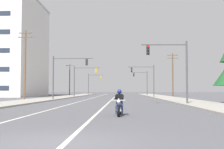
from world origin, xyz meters
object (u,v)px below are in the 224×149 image
Objects in this scene: traffic_signal_mid_left at (82,76)px; traffic_signal_far_right at (143,80)px; traffic_signal_near_left at (65,71)px; utility_pole_left_near at (25,62)px; utility_pole_left_far at (70,79)px; traffic_signal_mid_right at (146,76)px; motorcycle_with_rider at (119,105)px; traffic_signal_near_right at (174,63)px; traffic_signal_far_left at (93,81)px; utility_pole_right_far at (173,73)px.

traffic_signal_mid_left is 20.80m from traffic_signal_far_right.
traffic_signal_near_left is 0.59× the size of utility_pole_left_near.
utility_pole_left_far is at bearing 105.27° from traffic_signal_mid_left.
traffic_signal_mid_right is at bearing -54.60° from utility_pole_left_far.
traffic_signal_mid_left is at bearing 171.25° from traffic_signal_mid_right.
utility_pole_left_far is at bearing 102.39° from motorcycle_with_rider.
utility_pole_left_near is at bearing -147.09° from traffic_signal_mid_right.
traffic_signal_near_right is 27.73m from traffic_signal_mid_right.
traffic_signal_mid_left is 28.15m from traffic_signal_far_left.
utility_pole_right_far is at bearing 54.32° from traffic_signal_mid_right.
utility_pole_left_far is at bearing -159.30° from traffic_signal_far_left.
traffic_signal_far_right is 10.70m from utility_pole_right_far.
traffic_signal_near_right is 1.00× the size of traffic_signal_near_left.
utility_pole_left_far is (-19.67, 27.67, 0.52)m from traffic_signal_mid_right.
traffic_signal_far_left is at bearing 113.82° from traffic_signal_mid_right.
traffic_signal_far_right is at bearing 84.72° from motorcycle_with_rider.
traffic_signal_mid_left is (-12.65, 1.95, 0.01)m from traffic_signal_mid_right.
traffic_signal_near_right and traffic_signal_mid_left have the same top height.
traffic_signal_far_left is at bearing 91.29° from traffic_signal_mid_left.
traffic_signal_mid_right is 1.00× the size of traffic_signal_far_left.
traffic_signal_far_right is at bearing 50.51° from traffic_signal_mid_left.
utility_pole_left_far is (-20.25, 9.67, 0.59)m from traffic_signal_far_right.
traffic_signal_near_left is 36.07m from traffic_signal_far_right.
motorcycle_with_rider is 0.35× the size of traffic_signal_near_right.
utility_pole_left_far is at bearing 154.47° from traffic_signal_far_right.
traffic_signal_near_right is at bearing -70.08° from utility_pole_left_far.
traffic_signal_near_left reaches higher than motorcycle_with_rider.
traffic_signal_far_right is 22.45m from utility_pole_left_far.
traffic_signal_near_left is at bearing 136.99° from traffic_signal_near_right.
traffic_signal_mid_left and traffic_signal_far_left have the same top height.
utility_pole_left_far is (-6.39, -2.41, 0.56)m from traffic_signal_far_left.
traffic_signal_far_right is 0.70× the size of utility_pole_left_far.
traffic_signal_mid_right is at bearing -125.68° from utility_pole_right_far.
traffic_signal_near_right is at bearing -90.22° from traffic_signal_far_right.
utility_pole_left_near is (-19.72, 15.23, 1.54)m from traffic_signal_near_right.
utility_pole_right_far reaches higher than utility_pole_left_far.
traffic_signal_mid_right is 18.01m from traffic_signal_far_right.
traffic_signal_far_left is 0.65× the size of utility_pole_right_far.
traffic_signal_mid_right is at bearing -8.75° from traffic_signal_mid_left.
traffic_signal_near_right is at bearing -89.16° from traffic_signal_mid_right.
traffic_signal_near_right is 0.59× the size of utility_pole_left_near.
traffic_signal_far_left is at bearing 138.92° from traffic_signal_far_right.
traffic_signal_near_left is at bearing -80.76° from utility_pole_left_far.
utility_pole_right_far is (19.29, 7.30, 1.06)m from traffic_signal_mid_left.
traffic_signal_near_left is 45.65m from traffic_signal_far_left.
utility_pole_left_far is (-26.31, 18.42, -0.55)m from utility_pole_right_far.
utility_pole_left_far is at bearing 125.40° from traffic_signal_mid_right.
utility_pole_right_far is 1.08× the size of utility_pole_left_far.
utility_pole_right_far is (11.42, 49.32, 4.59)m from motorcycle_with_rider.
traffic_signal_mid_right is 0.70× the size of utility_pole_left_far.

